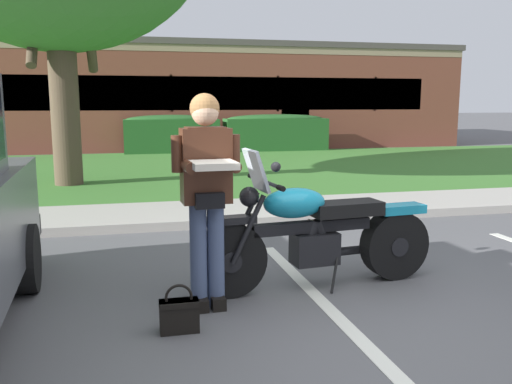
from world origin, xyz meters
name	(u,v)px	position (x,y,z in m)	size (l,w,h in m)	color
ground_plane	(349,336)	(0.00, 0.00, 0.00)	(140.00, 140.00, 0.00)	#565659
curb_strip	(245,221)	(0.00, 3.56, 0.06)	(60.00, 0.20, 0.12)	#ADA89E
concrete_walk	(233,210)	(0.00, 4.41, 0.04)	(60.00, 1.50, 0.08)	#ADA89E
grass_lawn	(193,170)	(0.00, 9.54, 0.03)	(60.00, 8.77, 0.06)	#3D752D
stall_stripe_1	(345,324)	(0.05, 0.20, 0.00)	(0.12, 4.40, 0.01)	silver
motorcycle	(325,233)	(0.20, 1.05, 0.49)	(2.24, 0.82, 1.26)	black
rider_person	(207,184)	(-0.89, 0.76, 1.01)	(0.54, 0.60, 1.70)	black
handbag	(179,313)	(-1.16, 0.35, 0.14)	(0.28, 0.13, 0.36)	black
hedge_left	(172,134)	(-0.17, 13.91, 0.65)	(2.96, 0.90, 1.24)	#235623
hedge_center_left	(276,132)	(3.24, 13.91, 0.65)	(3.39, 0.90, 1.24)	#235623
brick_building	(163,97)	(-0.08, 19.33, 1.84)	(21.34, 9.50, 3.68)	brown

